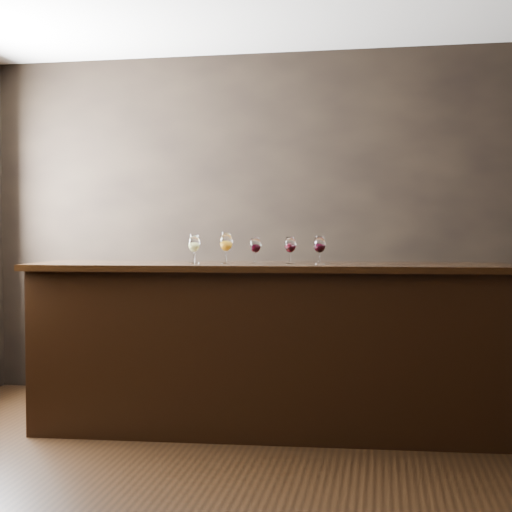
% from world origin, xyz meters
% --- Properties ---
extents(ground, '(5.00, 5.00, 0.00)m').
position_xyz_m(ground, '(0.00, 0.00, 0.00)').
color(ground, black).
rests_on(ground, ground).
extents(room_shell, '(5.02, 4.52, 2.81)m').
position_xyz_m(room_shell, '(-0.23, 0.11, 1.81)').
color(room_shell, black).
rests_on(room_shell, ground).
extents(bar_counter, '(3.16, 0.86, 1.09)m').
position_xyz_m(bar_counter, '(0.02, 1.22, 0.55)').
color(bar_counter, black).
rests_on(bar_counter, ground).
extents(bar_top, '(3.27, 0.94, 0.04)m').
position_xyz_m(bar_top, '(0.02, 1.22, 1.12)').
color(bar_top, black).
rests_on(bar_top, bar_counter).
extents(back_bar_shelf, '(2.60, 0.40, 0.94)m').
position_xyz_m(back_bar_shelf, '(-0.65, 2.03, 0.47)').
color(back_bar_shelf, black).
rests_on(back_bar_shelf, ground).
extents(glass_white, '(0.08, 0.08, 0.19)m').
position_xyz_m(glass_white, '(-0.49, 1.20, 1.27)').
color(glass_white, white).
rests_on(glass_white, bar_top).
extents(glass_amber, '(0.09, 0.09, 0.21)m').
position_xyz_m(glass_amber, '(-0.27, 1.23, 1.27)').
color(glass_amber, white).
rests_on(glass_amber, bar_top).
extents(glass_red_a, '(0.08, 0.08, 0.18)m').
position_xyz_m(glass_red_a, '(-0.07, 1.26, 1.26)').
color(glass_red_a, white).
rests_on(glass_red_a, bar_top).
extents(glass_red_b, '(0.08, 0.08, 0.18)m').
position_xyz_m(glass_red_b, '(0.16, 1.25, 1.26)').
color(glass_red_b, white).
rests_on(glass_red_b, bar_top).
extents(glass_red_c, '(0.08, 0.08, 0.19)m').
position_xyz_m(glass_red_c, '(0.37, 1.19, 1.26)').
color(glass_red_c, white).
rests_on(glass_red_c, bar_top).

